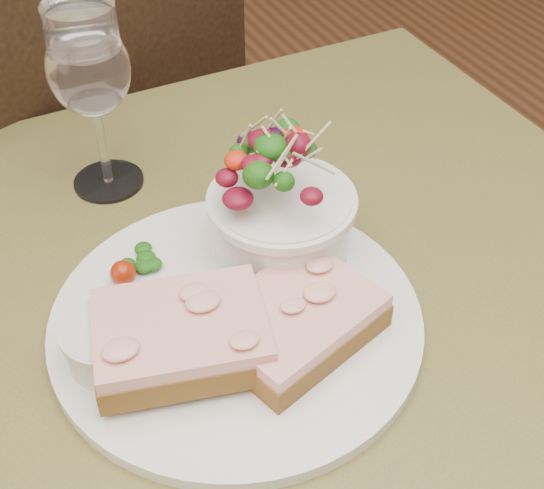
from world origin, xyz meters
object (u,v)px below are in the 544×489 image
dinner_plate (236,320)px  salad_bowl (282,198)px  sandwich_back (181,336)px  wine_glass (89,74)px  sandwich_front (295,320)px  ramekin (108,342)px  cafe_table (267,401)px  chair_far (90,268)px

dinner_plate → salad_bowl: size_ratio=2.39×
sandwich_back → wine_glass: wine_glass is taller
sandwich_front → salad_bowl: salad_bowl is taller
salad_bowl → wine_glass: 0.21m
salad_bowl → wine_glass: size_ratio=0.73×
ramekin → salad_bowl: 0.18m
cafe_table → ramekin: size_ratio=12.68×
dinner_plate → sandwich_front: size_ratio=2.05×
chair_far → sandwich_front: 0.82m
chair_far → salad_bowl: size_ratio=7.09×
sandwich_front → sandwich_back: bearing=151.3°
wine_glass → cafe_table: bearing=-76.8°
sandwich_back → dinner_plate: bearing=35.5°
dinner_plate → salad_bowl: (0.07, 0.05, 0.07)m
chair_far → wine_glass: bearing=68.4°
chair_far → wine_glass: size_ratio=5.14×
dinner_plate → sandwich_front: bearing=-49.6°
sandwich_back → salad_bowl: size_ratio=1.17×
dinner_plate → sandwich_front: (0.03, -0.04, 0.02)m
sandwich_front → wine_glass: bearing=86.9°
ramekin → sandwich_back: bearing=-24.4°
chair_far → dinner_plate: bearing=72.6°
ramekin → wine_glass: bearing=73.4°
sandwich_back → salad_bowl: 0.15m
ramekin → cafe_table: bearing=-6.5°
salad_bowl → wine_glass: (-0.10, 0.18, 0.05)m
dinner_plate → cafe_table: bearing=-30.8°
sandwich_back → ramekin: sandwich_back is taller
chair_far → dinner_plate: 0.77m
sandwich_front → sandwich_back: size_ratio=1.00×
ramekin → dinner_plate: bearing=-0.7°
dinner_plate → ramekin: size_ratio=4.81×
sandwich_front → ramekin: 0.14m
chair_far → salad_bowl: (0.09, -0.56, 0.53)m
dinner_plate → ramekin: 0.11m
sandwich_back → ramekin: 0.06m
sandwich_back → wine_glass: 0.27m
salad_bowl → sandwich_back: bearing=-148.7°
cafe_table → chair_far: chair_far is taller
chair_far → sandwich_front: (0.05, -0.65, 0.49)m
dinner_plate → wine_glass: size_ratio=1.73×
chair_far → ramekin: size_ratio=14.26×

